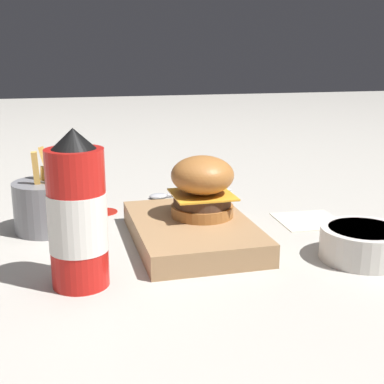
{
  "coord_description": "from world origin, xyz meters",
  "views": [
    {
      "loc": [
        0.8,
        -0.18,
        0.32
      ],
      "look_at": [
        -0.03,
        0.04,
        0.09
      ],
      "focal_mm": 50.0,
      "sensor_mm": 36.0,
      "label": 1
    }
  ],
  "objects": [
    {
      "name": "parchment_square",
      "position": [
        -0.09,
        0.28,
        0.0
      ],
      "size": [
        0.12,
        0.12,
        0.0
      ],
      "color": "beige",
      "rests_on": "ground_plane"
    },
    {
      "name": "ground_plane",
      "position": [
        0.0,
        0.0,
        0.0
      ],
      "size": [
        6.0,
        6.0,
        0.0
      ],
      "primitive_type": "plane",
      "color": "#B7B2A8"
    },
    {
      "name": "ketchup_puddle",
      "position": [
        -0.24,
        -0.09,
        0.0
      ],
      "size": [
        0.05,
        0.05,
        0.0
      ],
      "color": "#B21E14",
      "rests_on": "ground_plane"
    },
    {
      "name": "spoon",
      "position": [
        -0.32,
        0.07,
        0.01
      ],
      "size": [
        0.03,
        0.19,
        0.01
      ],
      "rotation": [
        0.0,
        0.0,
        4.77
      ],
      "color": "#B2B2B7",
      "rests_on": "ground_plane"
    },
    {
      "name": "fries_basket",
      "position": [
        -0.15,
        -0.2,
        0.05
      ],
      "size": [
        0.12,
        0.12,
        0.15
      ],
      "color": "slate",
      "rests_on": "ground_plane"
    },
    {
      "name": "serving_board",
      "position": [
        -0.03,
        0.04,
        0.02
      ],
      "size": [
        0.29,
        0.19,
        0.04
      ],
      "color": "#A37A51",
      "rests_on": "ground_plane"
    },
    {
      "name": "side_bowl",
      "position": [
        0.11,
        0.28,
        0.03
      ],
      "size": [
        0.13,
        0.13,
        0.05
      ],
      "color": "silver",
      "rests_on": "ground_plane"
    },
    {
      "name": "burger",
      "position": [
        -0.05,
        0.06,
        0.09
      ],
      "size": [
        0.11,
        0.11,
        0.11
      ],
      "color": "#AD6B33",
      "rests_on": "serving_board"
    },
    {
      "name": "ketchup_bottle",
      "position": [
        0.1,
        -0.15,
        0.1
      ],
      "size": [
        0.08,
        0.08,
        0.22
      ],
      "color": "red",
      "rests_on": "ground_plane"
    }
  ]
}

